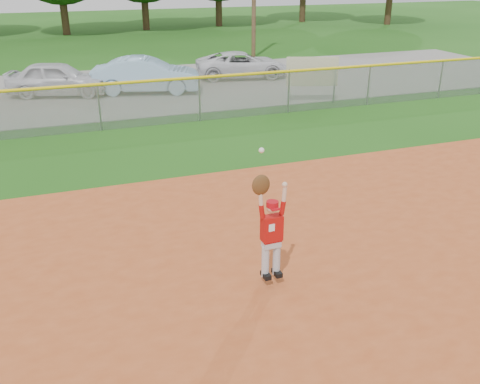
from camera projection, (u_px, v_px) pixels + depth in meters
name	position (u px, v px, depth m)	size (l,w,h in m)	color
ground	(174.00, 294.00, 8.77)	(120.00, 120.00, 0.00)	#1D5112
parking_strip	(85.00, 92.00, 22.58)	(44.00, 10.00, 0.03)	slate
car_white_a	(58.00, 79.00, 21.65)	(1.63, 4.05, 1.38)	silver
car_blue	(146.00, 75.00, 22.14)	(1.54, 4.40, 1.45)	#96C0E0
car_white_b	(242.00, 65.00, 25.14)	(1.99, 4.32, 1.20)	silver
sponsor_sign	(312.00, 73.00, 20.40)	(1.91, 0.68, 1.77)	gray
outfield_fence	(99.00, 104.00, 17.06)	(40.06, 0.10, 1.55)	gray
ballplayer	(270.00, 227.00, 8.60)	(0.60, 0.26, 2.28)	silver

